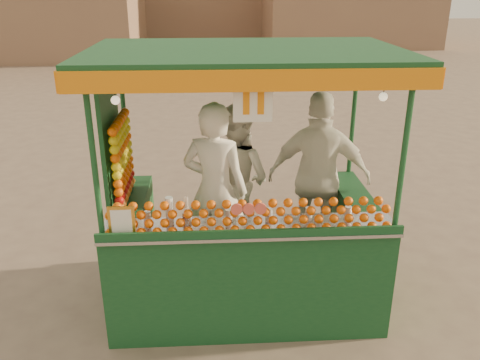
{
  "coord_description": "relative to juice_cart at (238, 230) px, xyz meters",
  "views": [
    {
      "loc": [
        -0.65,
        -4.63,
        3.28
      ],
      "look_at": [
        -0.37,
        0.14,
        1.37
      ],
      "focal_mm": 36.99,
      "sensor_mm": 36.0,
      "label": 1
    }
  ],
  "objects": [
    {
      "name": "ground",
      "position": [
        0.39,
        0.06,
        -0.89
      ],
      "size": [
        90.0,
        90.0,
        0.0
      ],
      "primitive_type": "plane",
      "color": "brown",
      "rests_on": "ground"
    },
    {
      "name": "juice_cart",
      "position": [
        0.0,
        0.0,
        0.0
      ],
      "size": [
        2.98,
        1.93,
        2.71
      ],
      "color": "#103D1E",
      "rests_on": "ground"
    },
    {
      "name": "vendor_left",
      "position": [
        -0.23,
        0.18,
        0.37
      ],
      "size": [
        0.8,
        0.65,
        1.89
      ],
      "rotation": [
        0.0,
        0.0,
        2.82
      ],
      "color": "white",
      "rests_on": "ground"
    },
    {
      "name": "vendor_middle",
      "position": [
        0.02,
        0.66,
        0.3
      ],
      "size": [
        1.07,
        1.07,
        1.75
      ],
      "rotation": [
        0.0,
        0.0,
        2.38
      ],
      "color": "beige",
      "rests_on": "ground"
    },
    {
      "name": "vendor_right",
      "position": [
        0.92,
        0.46,
        0.39
      ],
      "size": [
        1.19,
        0.68,
        1.92
      ],
      "rotation": [
        0.0,
        0.0,
        2.94
      ],
      "color": "silver",
      "rests_on": "ground"
    }
  ]
}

